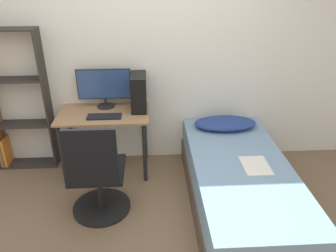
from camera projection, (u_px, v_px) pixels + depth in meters
The scene contains 11 objects.
ground_plane at pixel (145, 249), 2.75m from camera, with size 14.00×14.00×0.00m, color brown.
wall_back at pixel (142, 56), 3.57m from camera, with size 8.00×0.05×2.50m.
desk at pixel (104, 123), 3.55m from camera, with size 0.97×0.57×0.72m.
bookshelf at pixel (8, 105), 3.58m from camera, with size 0.67×0.22×1.58m.
office_chair at pixel (98, 181), 2.99m from camera, with size 0.56×0.56×0.98m.
bed at pixel (239, 186), 3.14m from camera, with size 0.92×2.01×0.49m.
pillow at pixel (225, 123), 3.67m from camera, with size 0.70×0.36×0.11m.
magazine at pixel (256, 166), 2.98m from camera, with size 0.24×0.32×0.01m.
monitor at pixel (104, 86), 3.55m from camera, with size 0.59×0.20×0.43m.
keyboard at pixel (104, 117), 3.40m from camera, with size 0.35×0.14×0.02m.
pc_tower at pixel (139, 92), 3.52m from camera, with size 0.16×0.35×0.39m.
Camera 1 is at (0.07, -2.01, 2.15)m, focal length 35.00 mm.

